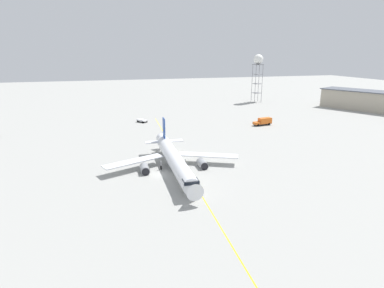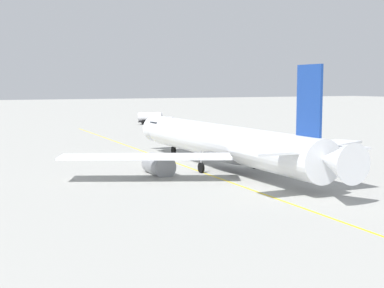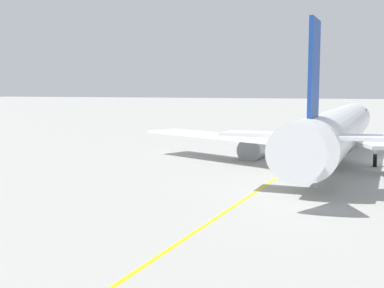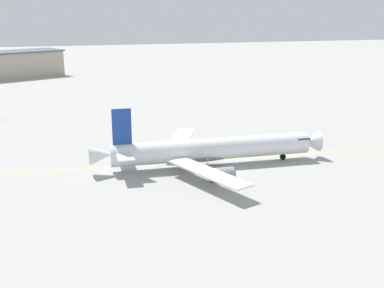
# 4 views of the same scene
# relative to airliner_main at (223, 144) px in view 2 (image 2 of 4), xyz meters

# --- Properties ---
(ground_plane) EXTENTS (600.00, 600.00, 0.00)m
(ground_plane) POSITION_rel_airliner_main_xyz_m (-4.72, -2.26, -2.79)
(ground_plane) COLOR #9E9E99
(airliner_main) EXTENTS (37.08, 41.85, 11.17)m
(airliner_main) POSITION_rel_airliner_main_xyz_m (0.00, 0.00, 0.00)
(airliner_main) COLOR white
(airliner_main) RESTS_ON ground_plane
(fuel_tanker_truck) EXTENTS (7.85, 6.62, 2.87)m
(fuel_tanker_truck) POSITION_rel_airliner_main_xyz_m (-19.36, -65.84, -1.23)
(fuel_tanker_truck) COLOR #232326
(fuel_tanker_truck) RESTS_ON ground_plane
(taxiway_centreline) EXTENTS (7.73, 131.16, 0.01)m
(taxiway_centreline) POSITION_rel_airliner_main_xyz_m (3.25, 3.21, -2.79)
(taxiway_centreline) COLOR yellow
(taxiway_centreline) RESTS_ON ground_plane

